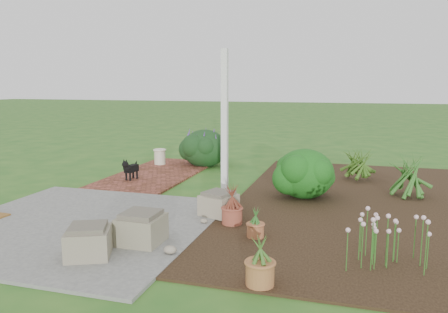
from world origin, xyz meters
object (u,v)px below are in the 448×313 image
(black_dog, at_px, (130,168))
(evergreen_shrub, at_px, (305,172))
(cream_ceramic_urn, at_px, (160,157))
(stone_trough_near, at_px, (89,243))

(black_dog, relative_size, evergreen_shrub, 0.47)
(black_dog, height_order, cream_ceramic_urn, black_dog)
(black_dog, distance_m, cream_ceramic_urn, 1.76)
(stone_trough_near, xyz_separation_m, cream_ceramic_urn, (-1.64, 5.41, 0.02))
(cream_ceramic_urn, height_order, evergreen_shrub, evergreen_shrub)
(stone_trough_near, bearing_deg, black_dog, 111.91)
(cream_ceramic_urn, bearing_deg, stone_trough_near, -73.16)
(stone_trough_near, relative_size, evergreen_shrub, 0.47)
(black_dog, relative_size, cream_ceramic_urn, 1.32)
(stone_trough_near, bearing_deg, evergreen_shrub, 59.19)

